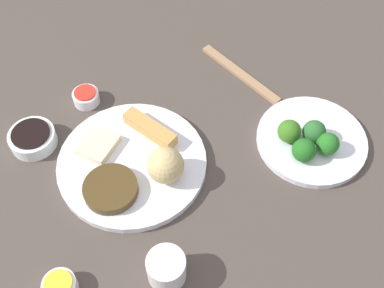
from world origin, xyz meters
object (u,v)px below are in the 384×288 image
(soy_sauce_bowl, at_px, (33,139))
(sauce_ramekin_sweet_and_sour, at_px, (86,97))
(broccoli_plate, at_px, (311,140))
(main_plate, at_px, (132,163))
(teacup, at_px, (166,268))
(chopsticks_pair, at_px, (240,74))
(sauce_ramekin_hot_mustard, at_px, (60,287))

(soy_sauce_bowl, distance_m, sauce_ramekin_sweet_and_sour, 0.14)
(broccoli_plate, bearing_deg, main_plate, 146.18)
(teacup, height_order, chopsticks_pair, teacup)
(main_plate, height_order, broccoli_plate, main_plate)
(main_plate, height_order, sauce_ramekin_sweet_and_sour, sauce_ramekin_sweet_and_sour)
(sauce_ramekin_hot_mustard, bearing_deg, main_plate, 25.26)
(sauce_ramekin_hot_mustard, relative_size, chopsticks_pair, 0.24)
(main_plate, xyz_separation_m, chopsticks_pair, (0.33, 0.03, -0.00))
(soy_sauce_bowl, xyz_separation_m, sauce_ramekin_hot_mustard, (-0.13, -0.29, -0.00))
(sauce_ramekin_hot_mustard, height_order, teacup, teacup)
(sauce_ramekin_sweet_and_sour, height_order, sauce_ramekin_hot_mustard, same)
(chopsticks_pair, bearing_deg, main_plate, -175.51)
(broccoli_plate, bearing_deg, chopsticks_pair, 82.43)
(sauce_ramekin_sweet_and_sour, xyz_separation_m, teacup, (-0.12, -0.41, 0.02))
(soy_sauce_bowl, relative_size, teacup, 1.42)
(sauce_ramekin_sweet_and_sour, distance_m, teacup, 0.42)
(main_plate, distance_m, sauce_ramekin_hot_mustard, 0.26)
(main_plate, distance_m, chopsticks_pair, 0.33)
(main_plate, bearing_deg, soy_sauce_bowl, 122.43)
(main_plate, xyz_separation_m, broccoli_plate, (0.30, -0.20, -0.00))
(soy_sauce_bowl, bearing_deg, sauce_ramekin_hot_mustard, -113.52)
(soy_sauce_bowl, bearing_deg, sauce_ramekin_sweet_and_sour, 7.62)
(broccoli_plate, xyz_separation_m, sauce_ramekin_hot_mustard, (-0.54, 0.09, 0.01))
(soy_sauce_bowl, relative_size, chopsticks_pair, 0.41)
(soy_sauce_bowl, height_order, teacup, teacup)
(broccoli_plate, distance_m, sauce_ramekin_sweet_and_sour, 0.48)
(teacup, xyz_separation_m, chopsticks_pair, (0.42, 0.24, -0.02))
(soy_sauce_bowl, xyz_separation_m, teacup, (0.02, -0.39, 0.01))
(teacup, bearing_deg, sauce_ramekin_hot_mustard, 145.45)
(main_plate, distance_m, teacup, 0.23)
(broccoli_plate, distance_m, teacup, 0.39)
(soy_sauce_bowl, relative_size, sauce_ramekin_sweet_and_sour, 1.66)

